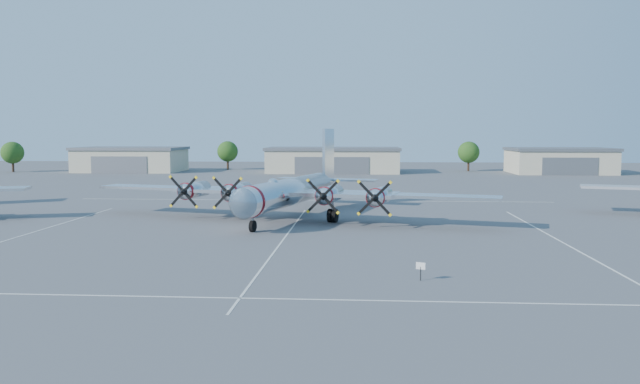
# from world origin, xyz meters

# --- Properties ---
(ground) EXTENTS (260.00, 260.00, 0.00)m
(ground) POSITION_xyz_m (0.00, 0.00, 0.00)
(ground) COLOR #525254
(ground) RESTS_ON ground
(parking_lines) EXTENTS (60.00, 50.08, 0.01)m
(parking_lines) POSITION_xyz_m (0.00, -1.75, 0.01)
(parking_lines) COLOR silver
(parking_lines) RESTS_ON ground
(hangar_west) EXTENTS (22.60, 14.60, 5.40)m
(hangar_west) POSITION_xyz_m (-45.00, 81.96, 2.71)
(hangar_west) COLOR #BEB897
(hangar_west) RESTS_ON ground
(hangar_center) EXTENTS (28.60, 14.60, 5.40)m
(hangar_center) POSITION_xyz_m (0.00, 81.96, 2.71)
(hangar_center) COLOR #BEB897
(hangar_center) RESTS_ON ground
(hangar_east) EXTENTS (20.60, 14.60, 5.40)m
(hangar_east) POSITION_xyz_m (48.00, 81.96, 2.71)
(hangar_east) COLOR #BEB897
(hangar_east) RESTS_ON ground
(tree_far_west) EXTENTS (4.80, 4.80, 6.64)m
(tree_far_west) POSITION_xyz_m (-70.00, 78.00, 4.22)
(tree_far_west) COLOR #382619
(tree_far_west) RESTS_ON ground
(tree_west) EXTENTS (4.80, 4.80, 6.64)m
(tree_west) POSITION_xyz_m (-25.00, 90.00, 4.22)
(tree_west) COLOR #382619
(tree_west) RESTS_ON ground
(tree_east) EXTENTS (4.80, 4.80, 6.64)m
(tree_east) POSITION_xyz_m (30.00, 88.00, 4.22)
(tree_east) COLOR #382619
(tree_east) RESTS_ON ground
(main_bomber_b29) EXTENTS (46.55, 37.30, 9.03)m
(main_bomber_b29) POSITION_xyz_m (-0.71, 8.76, 0.00)
(main_bomber_b29) COLOR silver
(main_bomber_b29) RESTS_ON ground
(info_placard) EXTENTS (0.53, 0.25, 1.07)m
(info_placard) POSITION_xyz_m (9.72, -17.44, 0.75)
(info_placard) COLOR black
(info_placard) RESTS_ON ground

